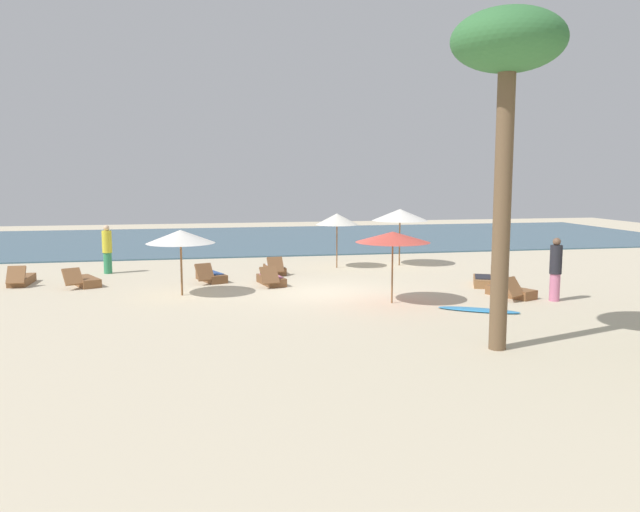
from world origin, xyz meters
TOP-DOWN VIEW (x-y plane):
  - ground_plane at (0.00, 0.00)m, footprint 60.00×60.00m
  - ocean_water at (0.00, 17.00)m, footprint 48.00×16.00m
  - umbrella_0 at (-4.47, 0.41)m, footprint 2.11×2.11m
  - umbrella_1 at (4.25, 5.39)m, footprint 2.30×2.30m
  - umbrella_2 at (1.55, -2.04)m, footprint 2.16×2.16m
  - umbrella_3 at (1.56, 5.21)m, footprint 1.72×1.72m
  - lounger_0 at (5.40, -1.89)m, footprint 1.23×1.77m
  - lounger_1 at (-1.09, 4.19)m, footprint 0.72×1.72m
  - lounger_2 at (-3.52, 2.86)m, footprint 1.14×1.77m
  - lounger_3 at (5.51, 0.16)m, footprint 1.19×1.73m
  - lounger_4 at (-7.72, 2.77)m, footprint 1.26×1.78m
  - lounger_5 at (-1.53, 1.77)m, footprint 0.91×1.77m
  - lounger_6 at (-9.88, 3.48)m, footprint 0.62×1.67m
  - person_0 at (6.38, -2.67)m, footprint 0.45×0.45m
  - person_1 at (-7.28, 5.46)m, footprint 0.46×0.46m
  - palm_3 at (2.26, -7.20)m, footprint 2.33×2.33m
  - surfboard at (3.54, -3.56)m, footprint 2.15×1.60m

SIDE VIEW (x-z plane):
  - ground_plane at x=0.00m, z-range 0.00..0.00m
  - ocean_water at x=0.00m, z-range 0.00..0.06m
  - surfboard at x=3.54m, z-range 0.00..0.07m
  - lounger_4 at x=-7.72m, z-range -0.17..0.51m
  - lounger_0 at x=5.40m, z-range -0.18..0.52m
  - lounger_6 at x=-9.88m, z-range -0.19..0.53m
  - lounger_5 at x=-1.53m, z-range -0.17..0.53m
  - lounger_1 at x=-1.09m, z-range -0.17..0.53m
  - lounger_2 at x=-3.52m, z-range -0.18..0.53m
  - lounger_3 at x=5.51m, z-range -0.19..0.55m
  - person_1 at x=-7.28m, z-range 0.01..1.85m
  - person_0 at x=6.38m, z-range 0.01..1.90m
  - umbrella_0 at x=-4.47m, z-range 0.81..2.85m
  - umbrella_2 at x=1.55m, z-range 0.89..2.99m
  - umbrella_3 at x=1.56m, z-range 0.87..3.05m
  - umbrella_1 at x=4.25m, z-range 0.92..3.25m
  - palm_3 at x=2.26m, z-range 2.54..9.61m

